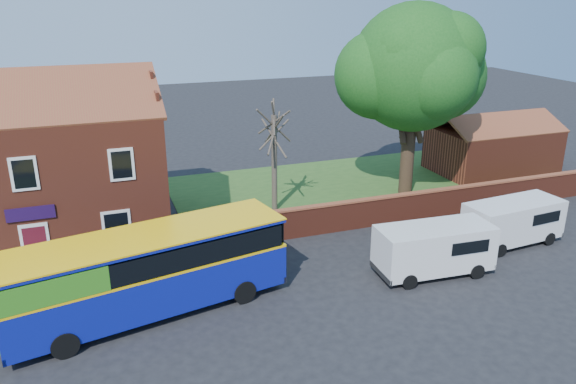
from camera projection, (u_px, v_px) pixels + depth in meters
name	position (u px, v px, depth m)	size (l,w,h in m)	color
ground	(233.00, 329.00, 20.93)	(120.00, 120.00, 0.00)	black
pavement	(38.00, 287.00, 23.76)	(18.00, 3.50, 0.12)	gray
kerb	(35.00, 308.00, 22.21)	(18.00, 0.15, 0.14)	slate
grass_strip	(376.00, 184.00, 36.59)	(26.00, 12.00, 0.04)	#426B28
shop_building	(34.00, 173.00, 27.71)	(12.30, 8.13, 10.50)	maroon
boundary_wall	(428.00, 204.00, 31.02)	(22.00, 0.38, 1.60)	maroon
outbuilding	(492.00, 148.00, 38.94)	(8.20, 5.06, 4.17)	maroon
bus	(139.00, 272.00, 21.26)	(11.15, 4.86, 3.29)	#0D1897
van_near	(434.00, 248.00, 24.67)	(5.24, 2.38, 2.25)	silver
van_far	(513.00, 220.00, 27.69)	(5.13, 2.39, 2.19)	silver
large_tree	(413.00, 71.00, 32.74)	(9.38, 7.42, 11.44)	black
bare_tree	(274.00, 158.00, 31.25)	(2.28, 2.71, 6.07)	#4C4238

